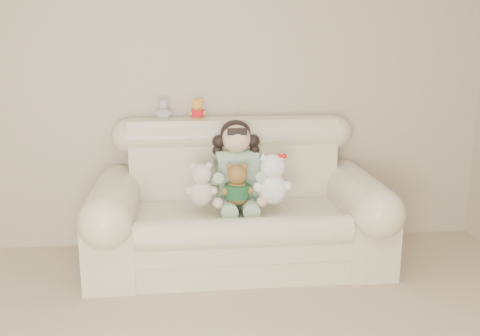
# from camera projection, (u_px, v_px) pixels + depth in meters

# --- Properties ---
(wall_back) EXTENTS (4.50, 0.00, 4.50)m
(wall_back) POSITION_uv_depth(u_px,v_px,m) (200.00, 80.00, 4.24)
(wall_back) COLOR #BDB296
(wall_back) RESTS_ON ground
(sofa) EXTENTS (2.10, 0.95, 1.03)m
(sofa) POSITION_uv_depth(u_px,v_px,m) (239.00, 197.00, 3.96)
(sofa) COLOR beige
(sofa) RESTS_ON floor
(seated_child) EXTENTS (0.46, 0.53, 0.64)m
(seated_child) POSITION_uv_depth(u_px,v_px,m) (236.00, 163.00, 3.98)
(seated_child) COLOR #387C41
(seated_child) RESTS_ON sofa
(brown_teddy) EXTENTS (0.26, 0.22, 0.34)m
(brown_teddy) POSITION_uv_depth(u_px,v_px,m) (237.00, 180.00, 3.79)
(brown_teddy) COLOR brown
(brown_teddy) RESTS_ON sofa
(white_cat) EXTENTS (0.33, 0.30, 0.42)m
(white_cat) POSITION_uv_depth(u_px,v_px,m) (272.00, 174.00, 3.81)
(white_cat) COLOR white
(white_cat) RESTS_ON sofa
(cream_teddy) EXTENTS (0.27, 0.23, 0.35)m
(cream_teddy) POSITION_uv_depth(u_px,v_px,m) (201.00, 180.00, 3.78)
(cream_teddy) COLOR beige
(cream_teddy) RESTS_ON sofa
(yellow_mini_bear) EXTENTS (0.13, 0.10, 0.19)m
(yellow_mini_bear) POSITION_uv_depth(u_px,v_px,m) (197.00, 108.00, 4.16)
(yellow_mini_bear) COLOR yellow
(yellow_mini_bear) RESTS_ON sofa
(grey_mini_plush) EXTENTS (0.14, 0.11, 0.20)m
(grey_mini_plush) POSITION_uv_depth(u_px,v_px,m) (163.00, 108.00, 4.14)
(grey_mini_plush) COLOR #BBBBC2
(grey_mini_plush) RESTS_ON sofa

